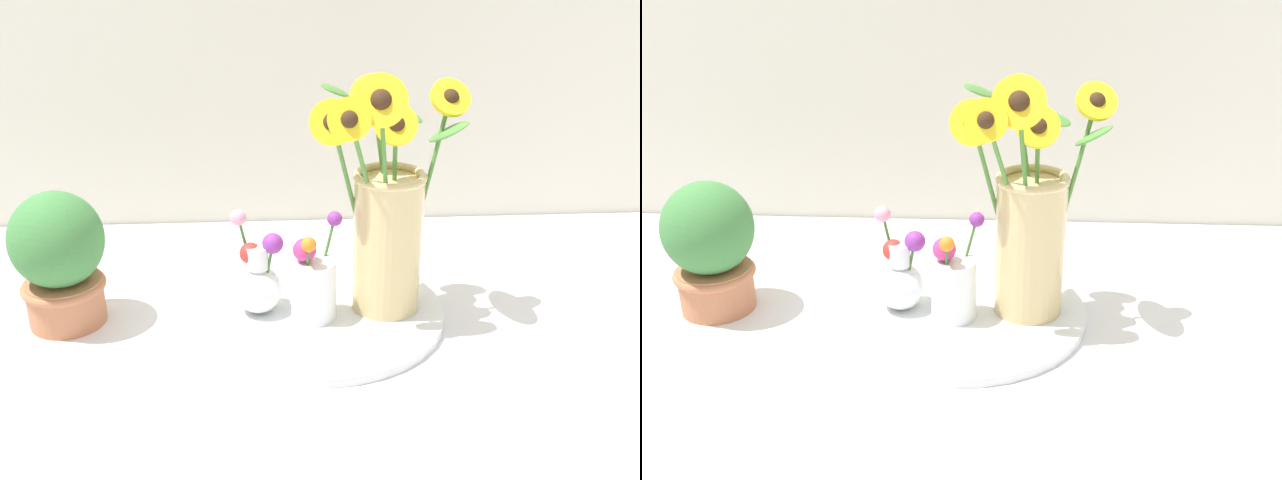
% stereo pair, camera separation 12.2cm
% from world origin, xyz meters
% --- Properties ---
extents(ground_plane, '(6.00, 6.00, 0.00)m').
position_xyz_m(ground_plane, '(0.00, 0.00, 0.00)').
color(ground_plane, silver).
extents(serving_tray, '(0.42, 0.42, 0.02)m').
position_xyz_m(serving_tray, '(0.04, 0.11, 0.01)').
color(serving_tray, silver).
rests_on(serving_tray, ground_plane).
extents(mason_jar_sunflowers, '(0.27, 0.20, 0.41)m').
position_xyz_m(mason_jar_sunflowers, '(0.15, 0.12, 0.17)').
color(mason_jar_sunflowers, '#D1B77A').
rests_on(mason_jar_sunflowers, serving_tray).
extents(vase_small_center, '(0.09, 0.08, 0.18)m').
position_xyz_m(vase_small_center, '(0.03, 0.09, 0.08)').
color(vase_small_center, white).
rests_on(vase_small_center, serving_tray).
extents(vase_bulb_right, '(0.09, 0.08, 0.17)m').
position_xyz_m(vase_bulb_right, '(-0.07, 0.11, 0.07)').
color(vase_bulb_right, white).
rests_on(vase_bulb_right, serving_tray).
extents(potted_plant, '(0.15, 0.15, 0.23)m').
position_xyz_m(potted_plant, '(-0.39, 0.12, 0.12)').
color(potted_plant, '#B7704C').
rests_on(potted_plant, ground_plane).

